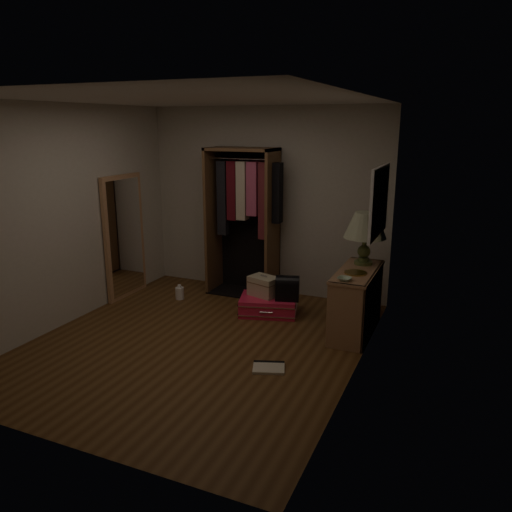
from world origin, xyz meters
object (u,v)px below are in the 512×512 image
black_bag (288,287)px  pink_suitcase (268,305)px  table_lamp (365,226)px  train_case (264,286)px  floor_mirror (124,237)px  open_wardrobe (246,209)px  white_jug (180,293)px  console_bookshelf (357,299)px

black_bag → pink_suitcase: bearing=164.4°
table_lamp → train_case: bearing=-174.5°
floor_mirror → black_bag: bearing=3.5°
open_wardrobe → white_jug: open_wardrobe is taller
open_wardrobe → pink_suitcase: size_ratio=2.43×
train_case → table_lamp: table_lamp is taller
open_wardrobe → black_bag: bearing=-36.4°
floor_mirror → train_case: size_ratio=3.94×
train_case → table_lamp: bearing=22.7°
pink_suitcase → train_case: bearing=140.7°
console_bookshelf → black_bag: 0.89m
console_bookshelf → white_jug: 2.50m
open_wardrobe → train_case: open_wardrobe is taller
floor_mirror → train_case: 2.08m
black_bag → table_lamp: table_lamp is taller
console_bookshelf → open_wardrobe: (-1.74, 0.73, 0.83)m
train_case → floor_mirror: bearing=-157.8°
console_bookshelf → black_bag: bearing=173.5°
open_wardrobe → floor_mirror: (-1.50, -0.77, -0.37)m
table_lamp → black_bag: bearing=-170.5°
table_lamp → white_jug: bearing=-176.7°
console_bookshelf → white_jug: (-2.48, 0.11, -0.30)m
floor_mirror → table_lamp: (3.24, 0.29, 0.36)m
console_bookshelf → open_wardrobe: 2.06m
black_bag → table_lamp: bearing=-6.4°
floor_mirror → pink_suitcase: 2.22m
floor_mirror → table_lamp: 3.28m
black_bag → white_jug: (-1.59, 0.01, -0.30)m
console_bookshelf → table_lamp: table_lamp is taller
open_wardrobe → black_bag: size_ratio=6.18×
pink_suitcase → black_bag: size_ratio=2.54×
pink_suitcase → white_jug: bearing=163.4°
black_bag → table_lamp: 1.22m
train_case → white_jug: train_case is taller
console_bookshelf → pink_suitcase: bearing=175.0°
pink_suitcase → black_bag: bearing=-15.9°
open_wardrobe → table_lamp: 1.81m
black_bag → console_bookshelf: bearing=-22.4°
open_wardrobe → pink_suitcase: 1.41m
open_wardrobe → train_case: (0.52, -0.60, -0.87)m
black_bag → table_lamp: (0.89, 0.15, 0.82)m
floor_mirror → open_wardrobe: bearing=27.2°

